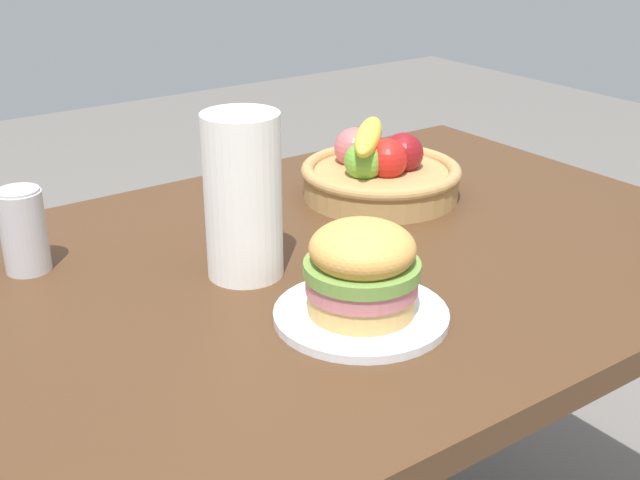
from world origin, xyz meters
name	(u,v)px	position (x,y,z in m)	size (l,w,h in m)	color
dining_table	(309,321)	(0.00, 0.00, 0.65)	(1.40, 0.90, 0.75)	#4C301C
plate	(361,315)	(-0.05, -0.19, 0.76)	(0.23, 0.23, 0.01)	white
sandwich	(362,268)	(-0.05, -0.19, 0.82)	(0.15, 0.15, 0.12)	#DBAD60
soda_can	(23,231)	(-0.35, 0.22, 0.81)	(0.07, 0.07, 0.13)	silver
fruit_basket	(379,172)	(0.27, 0.16, 0.80)	(0.29, 0.29, 0.14)	tan
paper_towel_roll	(243,196)	(-0.10, 0.02, 0.87)	(0.11, 0.11, 0.24)	white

